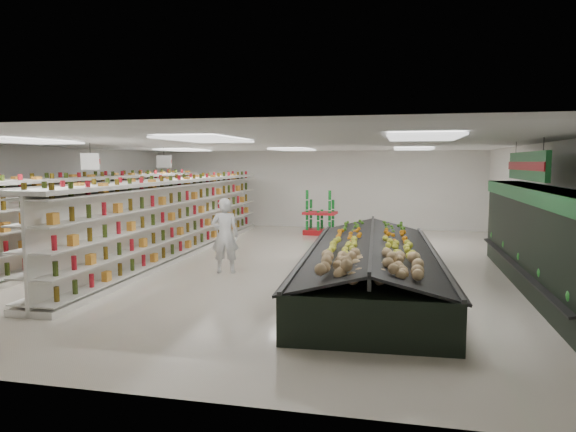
% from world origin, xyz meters
% --- Properties ---
extents(floor, '(16.00, 16.00, 0.00)m').
position_xyz_m(floor, '(0.00, 0.00, 0.00)').
color(floor, beige).
rests_on(floor, ground).
extents(ceiling, '(14.00, 16.00, 0.02)m').
position_xyz_m(ceiling, '(0.00, 0.00, 3.20)').
color(ceiling, white).
rests_on(ceiling, wall_back).
extents(wall_back, '(14.00, 0.02, 3.20)m').
position_xyz_m(wall_back, '(0.00, 8.00, 1.60)').
color(wall_back, white).
rests_on(wall_back, floor).
extents(wall_front, '(14.00, 0.02, 3.20)m').
position_xyz_m(wall_front, '(0.00, -8.00, 1.60)').
color(wall_front, white).
rests_on(wall_front, floor).
extents(wall_left, '(0.02, 16.00, 3.20)m').
position_xyz_m(wall_left, '(-7.00, 0.00, 1.60)').
color(wall_left, white).
rests_on(wall_left, floor).
extents(wall_right, '(0.02, 16.00, 3.20)m').
position_xyz_m(wall_right, '(7.00, 0.00, 1.60)').
color(wall_right, white).
rests_on(wall_right, floor).
extents(produce_wall_case, '(0.93, 8.00, 2.20)m').
position_xyz_m(produce_wall_case, '(6.53, -1.50, 1.24)').
color(produce_wall_case, black).
rests_on(produce_wall_case, floor).
extents(aisle_sign_near, '(0.52, 0.06, 0.75)m').
position_xyz_m(aisle_sign_near, '(-3.80, -2.00, 2.75)').
color(aisle_sign_near, white).
rests_on(aisle_sign_near, ceiling).
extents(aisle_sign_far, '(0.52, 0.06, 0.75)m').
position_xyz_m(aisle_sign_far, '(-3.80, 2.00, 2.75)').
color(aisle_sign_far, white).
rests_on(aisle_sign_far, ceiling).
extents(hortifruti_banner, '(0.12, 3.20, 0.95)m').
position_xyz_m(hortifruti_banner, '(6.25, -1.50, 2.65)').
color(hortifruti_banner, '#1B672D').
rests_on(hortifruti_banner, ceiling).
extents(gondola_left, '(1.15, 13.40, 2.32)m').
position_xyz_m(gondola_left, '(-5.16, -0.10, 1.07)').
color(gondola_left, white).
rests_on(gondola_left, floor).
extents(gondola_center, '(1.08, 12.91, 2.24)m').
position_xyz_m(gondola_center, '(-2.76, 0.74, 1.03)').
color(gondola_center, white).
rests_on(gondola_center, floor).
extents(produce_island, '(3.20, 7.96, 1.17)m').
position_xyz_m(produce_island, '(3.04, -2.15, 0.53)').
color(produce_island, black).
rests_on(produce_island, floor).
extents(soda_endcap, '(1.27, 0.92, 1.54)m').
position_xyz_m(soda_endcap, '(0.67, 5.80, 0.75)').
color(soda_endcap, '#A91318').
rests_on(soda_endcap, floor).
extents(shopper_main, '(0.75, 0.56, 1.87)m').
position_xyz_m(shopper_main, '(-0.57, -1.40, 0.93)').
color(shopper_main, silver).
rests_on(shopper_main, floor).
extents(shopper_background, '(0.73, 0.96, 1.77)m').
position_xyz_m(shopper_background, '(-3.59, 3.66, 0.88)').
color(shopper_background, tan).
rests_on(shopper_background, floor).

